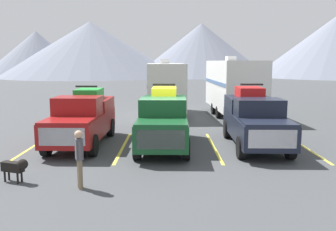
{
  "coord_description": "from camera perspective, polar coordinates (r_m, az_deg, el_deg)",
  "views": [
    {
      "loc": [
        -0.02,
        -14.72,
        3.6
      ],
      "look_at": [
        0.0,
        1.31,
        1.2
      ],
      "focal_mm": 38.84,
      "sensor_mm": 36.0,
      "label": 1
    }
  ],
  "objects": [
    {
      "name": "lot_stripe_a",
      "position": [
        16.49,
        -20.54,
        -4.63
      ],
      "size": [
        0.12,
        5.5,
        0.01
      ],
      "primitive_type": "cube",
      "color": "gold",
      "rests_on": "ground"
    },
    {
      "name": "pickup_truck_a",
      "position": [
        16.25,
        -13.29,
        -0.35
      ],
      "size": [
        2.18,
        5.6,
        2.51
      ],
      "color": "maroon",
      "rests_on": "ground"
    },
    {
      "name": "camper_trailer_a",
      "position": [
        24.28,
        -0.5,
        4.68
      ],
      "size": [
        2.65,
        7.61,
        3.75
      ],
      "color": "silver",
      "rests_on": "ground"
    },
    {
      "name": "lot_stripe_c",
      "position": [
        15.57,
        7.12,
        -4.9
      ],
      "size": [
        0.12,
        5.5,
        0.01
      ],
      "primitive_type": "cube",
      "color": "gold",
      "rests_on": "ground"
    },
    {
      "name": "dog",
      "position": [
        11.83,
        -22.77,
        -7.38
      ],
      "size": [
        0.95,
        0.53,
        0.74
      ],
      "color": "black",
      "rests_on": "ground"
    },
    {
      "name": "lot_stripe_d",
      "position": [
        16.5,
        20.53,
        -4.62
      ],
      "size": [
        0.12,
        5.5,
        0.01
      ],
      "primitive_type": "cube",
      "color": "gold",
      "rests_on": "ground"
    },
    {
      "name": "person_a",
      "position": [
        10.6,
        -13.81,
        -6.09
      ],
      "size": [
        0.28,
        0.35,
        1.69
      ],
      "color": "#726047",
      "rests_on": "ground"
    },
    {
      "name": "pickup_truck_b",
      "position": [
        15.31,
        -0.77,
        -0.55
      ],
      "size": [
        2.17,
        5.56,
        2.62
      ],
      "color": "#144723",
      "rests_on": "ground"
    },
    {
      "name": "pickup_truck_c",
      "position": [
        15.88,
        13.34,
        -0.47
      ],
      "size": [
        2.19,
        5.52,
        2.62
      ],
      "color": "black",
      "rests_on": "ground"
    },
    {
      "name": "camper_trailer_b",
      "position": [
        24.28,
        10.23,
        4.78
      ],
      "size": [
        2.89,
        8.71,
        3.94
      ],
      "color": "white",
      "rests_on": "ground"
    },
    {
      "name": "mountain_ridge",
      "position": [
        86.42,
        0.72,
        10.22
      ],
      "size": [
        139.86,
        43.17,
        14.37
      ],
      "color": "slate",
      "rests_on": "ground"
    },
    {
      "name": "ground_plane",
      "position": [
        15.15,
        0.0,
        -5.23
      ],
      "size": [
        240.0,
        240.0,
        0.0
      ],
      "primitive_type": "plane",
      "color": "#3F4244"
    },
    {
      "name": "lot_stripe_b",
      "position": [
        15.57,
        -7.12,
        -4.91
      ],
      "size": [
        0.12,
        5.5,
        0.01
      ],
      "primitive_type": "cube",
      "color": "gold",
      "rests_on": "ground"
    }
  ]
}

